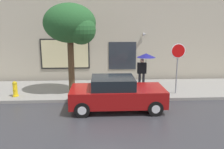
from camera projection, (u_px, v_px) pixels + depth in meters
ground_plane at (98, 110)px, 10.25m from camera, size 60.00×60.00×0.00m
sidewalk at (99, 89)px, 13.17m from camera, size 20.00×4.00×0.15m
building_facade at (98, 28)px, 14.89m from camera, size 20.00×0.67×7.00m
parked_car at (117, 94)px, 10.17m from camera, size 4.10×1.95×1.46m
fire_hydrant at (15, 89)px, 11.58m from camera, size 0.30×0.44×0.78m
pedestrian_with_umbrella at (145, 60)px, 12.87m from camera, size 1.05×1.05×1.99m
street_tree at (72, 25)px, 11.44m from camera, size 2.61×2.22×4.60m
stop_sign at (178, 58)px, 11.76m from camera, size 0.76×0.10×2.63m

